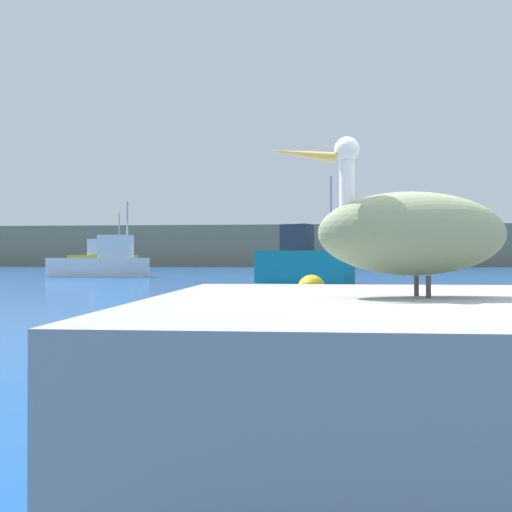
{
  "coord_description": "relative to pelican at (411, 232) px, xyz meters",
  "views": [
    {
      "loc": [
        -0.97,
        -3.67,
        1.09
      ],
      "look_at": [
        -2.8,
        18.82,
        1.23
      ],
      "focal_mm": 37.07,
      "sensor_mm": 36.0,
      "label": 1
    }
  ],
  "objects": [
    {
      "name": "mooring_buoy",
      "position": [
        -0.35,
        10.15,
        -0.9
      ],
      "size": [
        0.7,
        0.7,
        0.7
      ],
      "primitive_type": "sphere",
      "color": "yellow",
      "rests_on": "ground"
    },
    {
      "name": "fishing_boat_yellow",
      "position": [
        -17.97,
        42.13,
        -0.23
      ],
      "size": [
        6.63,
        4.33,
        5.13
      ],
      "rotation": [
        0.0,
        0.0,
        -0.39
      ],
      "color": "yellow",
      "rests_on": "ground"
    },
    {
      "name": "ground_plane",
      "position": [
        0.3,
        0.45,
        -1.25
      ],
      "size": [
        260.0,
        260.0,
        0.0
      ],
      "primitive_type": "plane",
      "color": "#194C93"
    },
    {
      "name": "hillside_backdrop",
      "position": [
        0.3,
        81.58,
        1.86
      ],
      "size": [
        140.0,
        14.9,
        6.21
      ],
      "primitive_type": "cube",
      "color": "#7F755B",
      "rests_on": "ground"
    },
    {
      "name": "fishing_boat_teal",
      "position": [
        -0.5,
        21.27,
        -0.3
      ],
      "size": [
        4.64,
        3.16,
        4.84
      ],
      "rotation": [
        0.0,
        0.0,
        -0.45
      ],
      "color": "teal",
      "rests_on": "ground"
    },
    {
      "name": "fishing_boat_white",
      "position": [
        -12.73,
        28.43,
        -0.34
      ],
      "size": [
        6.04,
        1.83,
        4.64
      ],
      "rotation": [
        0.0,
        0.0,
        0.05
      ],
      "color": "white",
      "rests_on": "ground"
    },
    {
      "name": "pelican",
      "position": [
        0.0,
        0.0,
        0.0
      ],
      "size": [
        1.5,
        0.7,
        0.95
      ],
      "rotation": [
        0.0,
        0.0,
        -2.96
      ],
      "color": "gray",
      "rests_on": "pier_dock"
    },
    {
      "name": "pier_dock",
      "position": [
        0.01,
        0.0,
        -0.82
      ],
      "size": [
        3.11,
        3.15,
        0.86
      ],
      "primitive_type": "cube",
      "color": "gray",
      "rests_on": "ground"
    }
  ]
}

